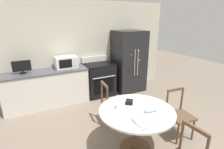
# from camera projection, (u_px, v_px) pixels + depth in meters

# --- Properties ---
(ground_plane) EXTENTS (14.00, 14.00, 0.00)m
(ground_plane) POSITION_uv_depth(u_px,v_px,m) (138.00, 142.00, 3.15)
(ground_plane) COLOR gray
(back_wall) EXTENTS (5.20, 0.10, 2.60)m
(back_wall) POSITION_uv_depth(u_px,v_px,m) (86.00, 49.00, 4.98)
(back_wall) COLOR beige
(back_wall) RESTS_ON ground_plane
(kitchen_counter) EXTENTS (2.03, 0.64, 0.90)m
(kitchen_counter) POSITION_uv_depth(u_px,v_px,m) (47.00, 88.00, 4.42)
(kitchen_counter) COLOR silver
(kitchen_counter) RESTS_ON ground_plane
(refrigerator) EXTENTS (0.87, 0.77, 1.80)m
(refrigerator) POSITION_uv_depth(u_px,v_px,m) (129.00, 61.00, 5.24)
(refrigerator) COLOR black
(refrigerator) RESTS_ON ground_plane
(oven_range) EXTENTS (0.80, 0.68, 1.08)m
(oven_range) POSITION_uv_depth(u_px,v_px,m) (99.00, 79.00, 5.01)
(oven_range) COLOR black
(oven_range) RESTS_ON ground_plane
(microwave) EXTENTS (0.55, 0.35, 0.30)m
(microwave) POSITION_uv_depth(u_px,v_px,m) (66.00, 62.00, 4.51)
(microwave) COLOR white
(microwave) RESTS_ON kitchen_counter
(countertop_tv) EXTENTS (0.40, 0.16, 0.31)m
(countertop_tv) POSITION_uv_depth(u_px,v_px,m) (22.00, 67.00, 4.03)
(countertop_tv) COLOR black
(countertop_tv) RESTS_ON kitchen_counter
(dining_table) EXTENTS (1.21, 1.21, 0.74)m
(dining_table) POSITION_uv_depth(u_px,v_px,m) (136.00, 118.00, 2.84)
(dining_table) COLOR beige
(dining_table) RESTS_ON ground_plane
(dining_chair_right) EXTENTS (0.46, 0.46, 0.90)m
(dining_chair_right) POSITION_uv_depth(u_px,v_px,m) (179.00, 115.00, 3.21)
(dining_chair_right) COLOR brown
(dining_chair_right) RESTS_ON ground_plane
(dining_chair_far) EXTENTS (0.46, 0.46, 0.90)m
(dining_chair_far) POSITION_uv_depth(u_px,v_px,m) (112.00, 103.00, 3.66)
(dining_chair_far) COLOR brown
(dining_chair_far) RESTS_ON ground_plane
(candle_glass) EXTENTS (0.08, 0.08, 0.08)m
(candle_glass) POSITION_uv_depth(u_px,v_px,m) (118.00, 106.00, 2.84)
(candle_glass) COLOR silver
(candle_glass) RESTS_ON dining_table
(folded_napkin) EXTENTS (0.20, 0.09, 0.05)m
(folded_napkin) POSITION_uv_depth(u_px,v_px,m) (151.00, 111.00, 2.72)
(folded_napkin) COLOR #A3BCDB
(folded_napkin) RESTS_ON dining_table
(wallet) EXTENTS (0.17, 0.17, 0.07)m
(wallet) POSITION_uv_depth(u_px,v_px,m) (129.00, 102.00, 2.98)
(wallet) COLOR black
(wallet) RESTS_ON dining_table
(mail_stack) EXTENTS (0.27, 0.34, 0.02)m
(mail_stack) POSITION_uv_depth(u_px,v_px,m) (143.00, 122.00, 2.44)
(mail_stack) COLOR white
(mail_stack) RESTS_ON dining_table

